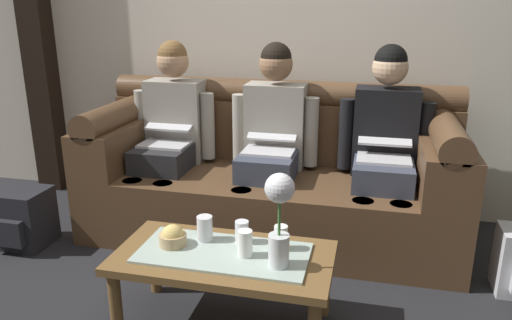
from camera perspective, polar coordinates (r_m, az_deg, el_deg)
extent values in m
cube|color=beige|center=(3.52, 3.89, 17.71)|extent=(6.00, 0.12, 2.90)
cube|color=black|center=(4.19, -24.34, 16.24)|extent=(0.20, 0.20, 2.90)
cube|color=#513823|center=(3.18, 1.57, -5.16)|extent=(2.32, 0.88, 0.42)
cube|color=#513823|center=(3.36, 2.81, 3.44)|extent=(2.32, 0.22, 0.40)
cylinder|color=#513823|center=(3.31, 2.87, 7.71)|extent=(2.32, 0.18, 0.18)
cube|color=#513823|center=(3.41, -15.37, 2.01)|extent=(0.28, 0.88, 0.28)
cylinder|color=#513823|center=(3.37, -15.63, 5.04)|extent=(0.18, 0.88, 0.18)
cube|color=#513823|center=(3.03, 20.84, -0.45)|extent=(0.28, 0.88, 0.28)
cylinder|color=#513823|center=(2.98, 21.22, 2.93)|extent=(0.18, 0.88, 0.18)
cube|color=#232326|center=(3.23, -10.61, 0.29)|extent=(0.34, 0.40, 0.15)
cylinder|color=#232326|center=(3.15, -13.90, -5.90)|extent=(0.12, 0.12, 0.42)
cylinder|color=#232326|center=(3.07, -10.56, -6.33)|extent=(0.12, 0.12, 0.42)
cube|color=gray|center=(3.40, -9.17, 4.61)|extent=(0.38, 0.22, 0.54)
cylinder|color=gray|center=(3.46, -13.01, 4.28)|extent=(0.09, 0.09, 0.44)
cylinder|color=gray|center=(3.28, -5.61, 3.94)|extent=(0.09, 0.09, 0.44)
sphere|color=tan|center=(3.31, -9.63, 11.20)|extent=(0.21, 0.21, 0.21)
sphere|color=brown|center=(3.31, -9.67, 11.89)|extent=(0.19, 0.19, 0.19)
cube|color=silver|center=(3.23, -10.55, 1.80)|extent=(0.31, 0.22, 0.02)
cube|color=silver|center=(3.32, -9.71, 4.25)|extent=(0.31, 0.21, 0.07)
cube|color=black|center=(3.31, -9.78, 4.17)|extent=(0.27, 0.18, 0.05)
cube|color=#383D4C|center=(3.02, 1.38, -0.60)|extent=(0.34, 0.40, 0.15)
cylinder|color=#383D4C|center=(2.92, -1.69, -7.34)|extent=(0.12, 0.12, 0.42)
cylinder|color=#383D4C|center=(2.87, 2.20, -7.73)|extent=(0.12, 0.12, 0.42)
cube|color=gray|center=(3.20, 2.32, 4.02)|extent=(0.38, 0.22, 0.54)
cylinder|color=gray|center=(3.22, -1.94, 3.74)|extent=(0.09, 0.09, 0.44)
cylinder|color=gray|center=(3.13, 6.40, 3.24)|extent=(0.09, 0.09, 0.44)
sphere|color=#936B4C|center=(3.11, 2.34, 11.03)|extent=(0.21, 0.21, 0.21)
sphere|color=black|center=(3.11, 2.35, 11.77)|extent=(0.19, 0.19, 0.19)
cube|color=silver|center=(3.02, 1.47, 1.01)|extent=(0.31, 0.22, 0.02)
cube|color=silver|center=(3.14, 2.09, 3.58)|extent=(0.31, 0.19, 0.11)
cube|color=black|center=(3.13, 2.06, 3.46)|extent=(0.27, 0.17, 0.09)
cube|color=#383D4C|center=(2.97, 14.48, -1.55)|extent=(0.34, 0.40, 0.15)
cylinder|color=#383D4C|center=(2.83, 12.03, -8.56)|extent=(0.12, 0.12, 0.42)
cylinder|color=#383D4C|center=(2.84, 16.11, -8.83)|extent=(0.12, 0.12, 0.42)
cube|color=black|center=(3.14, 14.72, 3.21)|extent=(0.38, 0.22, 0.54)
cylinder|color=black|center=(3.11, 10.38, 2.98)|extent=(0.09, 0.09, 0.44)
cylinder|color=black|center=(3.12, 19.01, 2.36)|extent=(0.09, 0.09, 0.44)
sphere|color=tan|center=(3.05, 15.30, 10.32)|extent=(0.21, 0.21, 0.21)
sphere|color=black|center=(3.05, 15.37, 11.06)|extent=(0.19, 0.19, 0.19)
cube|color=silver|center=(2.96, 14.60, 0.09)|extent=(0.31, 0.22, 0.02)
cube|color=silver|center=(3.07, 14.73, 2.78)|extent=(0.31, 0.20, 0.09)
cube|color=black|center=(3.06, 14.73, 2.68)|extent=(0.27, 0.18, 0.07)
cube|color=brown|center=(2.25, -3.79, -11.23)|extent=(0.98, 0.50, 0.04)
cube|color=#9EB2A8|center=(2.24, -3.81, -10.69)|extent=(0.76, 0.35, 0.01)
cylinder|color=brown|center=(2.34, -15.94, -15.97)|extent=(0.06, 0.06, 0.34)
cylinder|color=brown|center=(2.65, -11.65, -11.46)|extent=(0.06, 0.06, 0.34)
cylinder|color=brown|center=(2.44, 7.94, -13.94)|extent=(0.06, 0.06, 0.34)
cylinder|color=silver|center=(2.09, 2.65, -10.42)|extent=(0.09, 0.09, 0.14)
cylinder|color=#3D7538|center=(2.02, 2.71, -6.60)|extent=(0.01, 0.01, 0.16)
sphere|color=silver|center=(1.98, 2.77, -3.28)|extent=(0.12, 0.12, 0.12)
cylinder|color=tan|center=(2.31, -9.61, -9.06)|extent=(0.13, 0.13, 0.05)
sphere|color=#D8B766|center=(2.30, -9.63, -8.63)|extent=(0.10, 0.10, 0.10)
cylinder|color=silver|center=(2.29, -1.65, -8.32)|extent=(0.06, 0.06, 0.10)
cylinder|color=white|center=(2.23, 2.90, -8.96)|extent=(0.06, 0.06, 0.11)
cylinder|color=silver|center=(2.32, -5.96, -7.88)|extent=(0.07, 0.07, 0.12)
cylinder|color=white|center=(2.17, -1.28, -9.63)|extent=(0.06, 0.06, 0.12)
cube|color=black|center=(3.39, -25.40, -6.02)|extent=(0.32, 0.27, 0.36)
cube|color=black|center=(3.30, -26.96, -7.58)|extent=(0.22, 0.05, 0.16)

